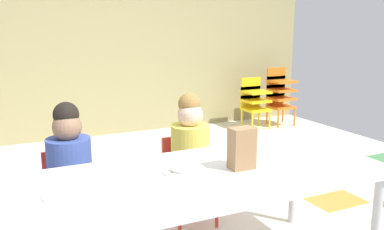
% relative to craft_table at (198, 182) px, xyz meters
% --- Properties ---
extents(back_wall, '(6.24, 0.10, 2.74)m').
position_rel_craft_table_xyz_m(back_wall, '(0.11, 3.35, 0.80)').
color(back_wall, tan).
rests_on(back_wall, ground_plane).
extents(craft_table, '(1.97, 0.81, 0.62)m').
position_rel_craft_table_xyz_m(craft_table, '(0.00, 0.00, 0.00)').
color(craft_table, white).
rests_on(craft_table, ground_plane).
extents(seated_child_near_camera, '(0.32, 0.31, 0.92)m').
position_rel_craft_table_xyz_m(seated_child_near_camera, '(-0.54, 0.63, -0.01)').
color(seated_child_near_camera, red).
rests_on(seated_child_near_camera, ground_plane).
extents(seated_child_middle_seat, '(0.32, 0.32, 0.92)m').
position_rel_craft_table_xyz_m(seated_child_middle_seat, '(0.25, 0.63, -0.01)').
color(seated_child_middle_seat, red).
rests_on(seated_child_middle_seat, ground_plane).
extents(kid_chair_yellow_stack, '(0.32, 0.30, 0.68)m').
position_rel_craft_table_xyz_m(kid_chair_yellow_stack, '(2.24, 2.82, -0.17)').
color(kid_chair_yellow_stack, yellow).
rests_on(kid_chair_yellow_stack, ground_plane).
extents(kid_chair_orange_stack, '(0.32, 0.30, 0.80)m').
position_rel_craft_table_xyz_m(kid_chair_orange_stack, '(2.66, 2.83, -0.11)').
color(kid_chair_orange_stack, orange).
rests_on(kid_chair_orange_stack, ground_plane).
extents(paper_bag_brown, '(0.13, 0.09, 0.22)m').
position_rel_craft_table_xyz_m(paper_bag_brown, '(0.24, -0.02, 0.16)').
color(paper_bag_brown, '#9E754C').
rests_on(paper_bag_brown, craft_table).
extents(paper_plate_near_edge, '(0.18, 0.18, 0.01)m').
position_rel_craft_table_xyz_m(paper_plate_near_edge, '(-0.08, 0.06, 0.05)').
color(paper_plate_near_edge, white).
rests_on(paper_plate_near_edge, craft_table).
extents(paper_plate_center_table, '(0.18, 0.18, 0.01)m').
position_rel_craft_table_xyz_m(paper_plate_center_table, '(-0.67, 0.00, 0.05)').
color(paper_plate_center_table, white).
rests_on(paper_plate_center_table, craft_table).
extents(donut_powdered_on_plate, '(0.10, 0.10, 0.03)m').
position_rel_craft_table_xyz_m(donut_powdered_on_plate, '(-0.08, 0.06, 0.07)').
color(donut_powdered_on_plate, white).
rests_on(donut_powdered_on_plate, craft_table).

